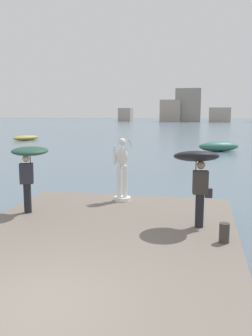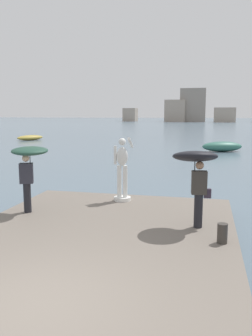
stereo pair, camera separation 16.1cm
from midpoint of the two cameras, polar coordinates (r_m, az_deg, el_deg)
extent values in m
plane|color=slate|center=(44.85, 9.80, 4.48)|extent=(400.00, 400.00, 0.00)
cube|color=#70665B|center=(8.02, -6.36, -14.17)|extent=(6.71, 10.58, 0.40)
cylinder|color=white|center=(12.00, -0.21, -4.97)|extent=(0.57, 0.57, 0.12)
cylinder|color=white|center=(11.89, -0.68, -2.14)|extent=(0.15, 0.15, 1.07)
cylinder|color=white|center=(11.85, 0.26, -2.19)|extent=(0.15, 0.15, 1.07)
ellipsoid|color=white|center=(11.74, -0.22, 1.88)|extent=(0.38, 0.26, 0.62)
sphere|color=white|center=(11.69, -0.22, 4.25)|extent=(0.24, 0.24, 0.24)
cylinder|color=white|center=(11.79, -1.35, 2.09)|extent=(0.10, 0.10, 0.62)
cylinder|color=white|center=(11.91, 1.11, 4.12)|extent=(0.10, 0.59, 0.40)
cylinder|color=black|center=(10.91, -15.21, -4.65)|extent=(0.22, 0.22, 0.88)
cube|color=#2D2D38|center=(10.76, -15.36, -0.82)|extent=(0.44, 0.36, 0.60)
sphere|color=beige|center=(10.70, -15.46, 1.53)|extent=(0.21, 0.21, 0.21)
cylinder|color=#262626|center=(10.74, -14.77, 0.93)|extent=(0.02, 0.02, 0.55)
ellipsoid|color=#234738|center=(10.70, -14.84, 2.69)|extent=(1.37, 1.38, 0.29)
cylinder|color=black|center=(9.37, 12.06, -6.76)|extent=(0.22, 0.22, 0.88)
cube|color=#38332D|center=(9.20, 12.21, -2.31)|extent=(0.41, 0.29, 0.60)
sphere|color=#A87A5B|center=(9.12, 12.30, 0.43)|extent=(0.21, 0.21, 0.21)
cylinder|color=#262626|center=(9.17, 11.50, -0.26)|extent=(0.02, 0.02, 0.55)
ellipsoid|color=black|center=(9.12, 11.56, 1.86)|extent=(1.29, 1.31, 0.45)
cube|color=#332838|center=(9.30, 13.48, -3.99)|extent=(0.19, 0.12, 0.24)
cylinder|color=#38332D|center=(8.47, 15.80, -10.10)|extent=(0.23, 0.23, 0.45)
ellipsoid|color=#B2993D|center=(45.32, -15.09, 4.74)|extent=(2.96, 3.67, 0.62)
ellipsoid|color=#336B5B|center=(31.96, 15.37, 3.36)|extent=(3.81, 2.51, 0.87)
cube|color=#A89989|center=(143.91, 0.74, 8.59)|extent=(5.02, 6.35, 5.22)
cube|color=#A89989|center=(135.05, 7.94, 9.11)|extent=(7.55, 4.67, 8.15)
cube|color=gray|center=(136.16, 10.76, 9.91)|extent=(9.28, 5.14, 12.31)
cube|color=#A89989|center=(134.82, 15.64, 8.25)|extent=(7.56, 5.37, 5.25)
camera|label=1|loc=(0.08, -89.60, 0.06)|focal=37.82mm
camera|label=2|loc=(0.08, 90.40, -0.06)|focal=37.82mm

